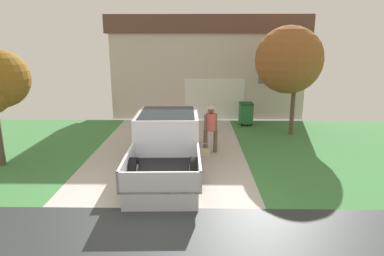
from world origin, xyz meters
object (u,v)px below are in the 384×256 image
Objects in this scene: person_with_hat at (211,125)px; neighbor_tree at (291,59)px; handbag at (205,151)px; house_with_garage at (206,64)px; pickup_truck at (168,140)px; wheeled_trash_bin at (246,113)px.

neighbor_tree is at bearing -161.37° from person_with_hat.
person_with_hat reaches higher than handbag.
house_with_garage reaches higher than handbag.
neighbor_tree reaches higher than person_with_hat.
pickup_truck is 13.27× the size of handbag.
person_with_hat reaches higher than pickup_truck.
neighbor_tree is (4.70, 3.62, 2.37)m from pickup_truck.
house_with_garage is 6.23m from neighbor_tree.
house_with_garage is at bearing -110.70° from person_with_hat.
pickup_truck is 1.71m from person_with_hat.
wheeled_trash_bin is at bearing -65.66° from house_with_garage.
house_with_garage reaches higher than wheeled_trash_bin.
person_with_hat is 4.02× the size of handbag.
house_with_garage is 4.69m from wheeled_trash_bin.
house_with_garage reaches higher than neighbor_tree.
pickup_truck is at bearing -150.78° from handbag.
person_with_hat is (1.40, 0.94, 0.27)m from pickup_truck.
handbag is at bearing -91.67° from house_with_garage.
handbag is 8.57m from house_with_garage.
wheeled_trash_bin is at bearing -134.16° from person_with_hat.
person_with_hat is 0.39× the size of neighbor_tree.
person_with_hat is at bearing -140.95° from neighbor_tree.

